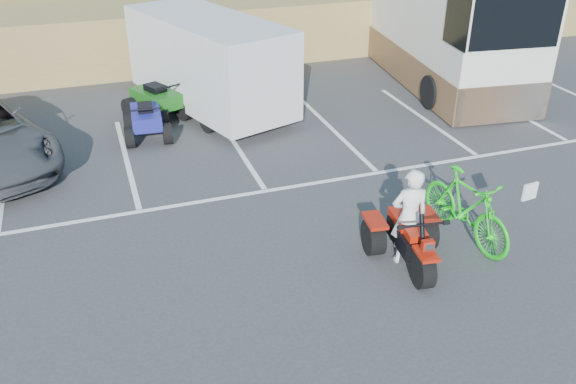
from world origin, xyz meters
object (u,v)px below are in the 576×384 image
object	(u,v)px
rider	(409,217)
cargo_trailer	(209,61)
quad_atv_blue	(149,137)
quad_atv_green	(158,119)
red_trike_atv	(408,265)
rv_motorhome	(426,18)
green_dirt_bike	(466,208)

from	to	relation	value
rider	cargo_trailer	xyz separation A→B (m)	(-1.61, 8.53, 0.51)
quad_atv_blue	quad_atv_green	size ratio (longest dim) A/B	0.92
quad_atv_blue	quad_atv_green	distance (m)	1.29
red_trike_atv	rv_motorhome	distance (m)	12.09
cargo_trailer	rv_motorhome	distance (m)	7.89
quad_atv_blue	quad_atv_green	world-z (taller)	quad_atv_green
green_dirt_bike	quad_atv_green	size ratio (longest dim) A/B	1.35
quad_atv_green	green_dirt_bike	bearing A→B (deg)	-85.38
rv_motorhome	quad_atv_green	xyz separation A→B (m)	(-9.31, -1.87, -1.68)
red_trike_atv	quad_atv_blue	world-z (taller)	red_trike_atv
rider	cargo_trailer	size ratio (longest dim) A/B	0.30
red_trike_atv	green_dirt_bike	distance (m)	1.59
red_trike_atv	quad_atv_green	xyz separation A→B (m)	(-3.17, 8.41, 0.00)
rider	rv_motorhome	world-z (taller)	rv_motorhome
rv_motorhome	quad_atv_green	world-z (taller)	rv_motorhome
cargo_trailer	quad_atv_blue	world-z (taller)	cargo_trailer
green_dirt_bike	quad_atv_blue	bearing A→B (deg)	118.26
red_trike_atv	quad_atv_blue	distance (m)	8.05
cargo_trailer	quad_atv_green	world-z (taller)	cargo_trailer
rider	rv_motorhome	size ratio (longest dim) A/B	0.16
red_trike_atv	rider	size ratio (longest dim) A/B	0.97
green_dirt_bike	quad_atv_green	bearing A→B (deg)	111.61
red_trike_atv	quad_atv_green	distance (m)	8.99
quad_atv_green	cargo_trailer	bearing A→B (deg)	-15.47
quad_atv_blue	rv_motorhome	bearing A→B (deg)	21.69
rider	cargo_trailer	world-z (taller)	cargo_trailer
rider	red_trike_atv	bearing A→B (deg)	90.00
cargo_trailer	quad_atv_green	size ratio (longest dim) A/B	3.56
rv_motorhome	quad_atv_blue	distance (m)	10.35
cargo_trailer	green_dirt_bike	bearing A→B (deg)	-88.92
rv_motorhome	quad_atv_green	bearing A→B (deg)	-161.87
cargo_trailer	quad_atv_blue	size ratio (longest dim) A/B	3.88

